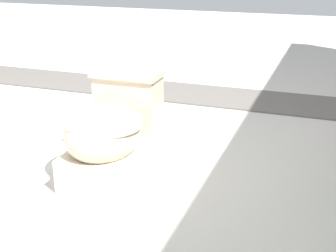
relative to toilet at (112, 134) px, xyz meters
The scene contains 3 objects.
ground_plane 0.40m from the toilet, 121.71° to the right, with size 14.00×14.00×0.00m, color beige.
gravel_strip 1.56m from the toilet, behind, with size 0.56×8.00×0.01m, color #605B56.
toilet is the anchor object (origin of this frame).
Camera 1 is at (2.15, 1.30, 1.08)m, focal length 50.00 mm.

